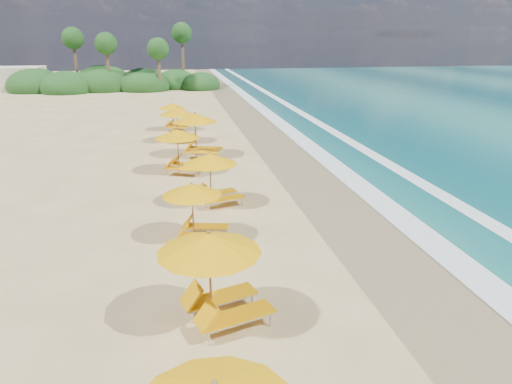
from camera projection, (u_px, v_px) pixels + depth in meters
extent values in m
plane|color=#D4BB7C|center=(256.00, 222.00, 17.33)|extent=(160.00, 160.00, 0.00)
cube|color=#8D7B54|center=(358.00, 215.00, 18.01)|extent=(4.00, 160.00, 0.01)
cube|color=white|center=(394.00, 212.00, 18.25)|extent=(1.20, 160.00, 0.01)
cube|color=white|center=(463.00, 208.00, 18.76)|extent=(0.80, 160.00, 0.01)
sphere|color=olive|center=(214.00, 383.00, 6.08)|extent=(0.08, 0.08, 0.08)
cylinder|color=olive|center=(210.00, 281.00, 10.87)|extent=(0.06, 0.06, 2.36)
cone|color=#ECA204|center=(209.00, 243.00, 10.56)|extent=(3.04, 3.04, 0.47)
sphere|color=olive|center=(209.00, 232.00, 10.47)|extent=(0.08, 0.08, 0.08)
cylinder|color=olive|center=(193.00, 213.00, 15.61)|extent=(0.05, 0.05, 1.96)
cone|color=#ECA204|center=(192.00, 190.00, 15.34)|extent=(2.40, 2.40, 0.39)
sphere|color=olive|center=(192.00, 183.00, 15.27)|extent=(0.07, 0.07, 0.07)
cylinder|color=olive|center=(211.00, 180.00, 18.77)|extent=(0.05, 0.05, 2.13)
cone|color=#ECA204|center=(210.00, 159.00, 18.49)|extent=(2.69, 2.69, 0.43)
sphere|color=olive|center=(210.00, 153.00, 18.41)|extent=(0.08, 0.08, 0.08)
cylinder|color=olive|center=(178.00, 152.00, 23.20)|extent=(0.05, 0.05, 2.18)
cone|color=#ECA204|center=(177.00, 134.00, 22.91)|extent=(2.96, 2.96, 0.44)
sphere|color=olive|center=(177.00, 129.00, 22.83)|extent=(0.08, 0.08, 0.08)
cylinder|color=olive|center=(196.00, 135.00, 26.31)|extent=(0.06, 0.06, 2.44)
cone|color=#ECA204|center=(195.00, 118.00, 25.99)|extent=(3.14, 3.14, 0.49)
sphere|color=olive|center=(195.00, 113.00, 25.90)|extent=(0.09, 0.09, 0.09)
cylinder|color=olive|center=(178.00, 126.00, 29.88)|extent=(0.05, 0.05, 2.17)
cone|color=#ECA204|center=(177.00, 111.00, 29.59)|extent=(2.53, 2.53, 0.44)
sphere|color=olive|center=(177.00, 108.00, 29.51)|extent=(0.08, 0.08, 0.08)
cylinder|color=olive|center=(173.00, 117.00, 33.64)|extent=(0.05, 0.05, 1.93)
cone|color=#ECA204|center=(172.00, 106.00, 33.38)|extent=(2.57, 2.57, 0.39)
sphere|color=olive|center=(172.00, 103.00, 33.31)|extent=(0.07, 0.07, 0.07)
ellipsoid|color=#163D14|center=(144.00, 85.00, 58.04)|extent=(6.40, 6.40, 4.16)
ellipsoid|color=#163D14|center=(104.00, 84.00, 58.10)|extent=(7.20, 7.20, 4.68)
ellipsoid|color=#163D14|center=(67.00, 88.00, 55.60)|extent=(6.00, 6.00, 3.90)
ellipsoid|color=#163D14|center=(176.00, 84.00, 60.61)|extent=(5.60, 5.60, 3.64)
ellipsoid|color=#163D14|center=(36.00, 86.00, 56.77)|extent=(6.60, 6.60, 4.29)
ellipsoid|color=#163D14|center=(201.00, 85.00, 59.27)|extent=(5.00, 5.00, 3.25)
cylinder|color=brown|center=(159.00, 71.00, 55.91)|extent=(0.36, 0.36, 5.00)
sphere|color=#163D14|center=(158.00, 49.00, 55.11)|extent=(2.60, 2.60, 2.60)
cylinder|color=brown|center=(108.00, 68.00, 55.73)|extent=(0.36, 0.36, 5.60)
sphere|color=#163D14|center=(106.00, 44.00, 54.83)|extent=(2.60, 2.60, 2.60)
cylinder|color=brown|center=(76.00, 65.00, 56.82)|extent=(0.36, 0.36, 6.20)
sphere|color=#163D14|center=(73.00, 38.00, 55.83)|extent=(2.60, 2.60, 2.60)
cylinder|color=brown|center=(183.00, 61.00, 59.86)|extent=(0.36, 0.36, 6.80)
sphere|color=#163D14|center=(182.00, 33.00, 58.77)|extent=(2.60, 2.60, 2.60)
cube|color=beige|center=(13.00, 79.00, 57.88)|extent=(7.00, 5.00, 2.80)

